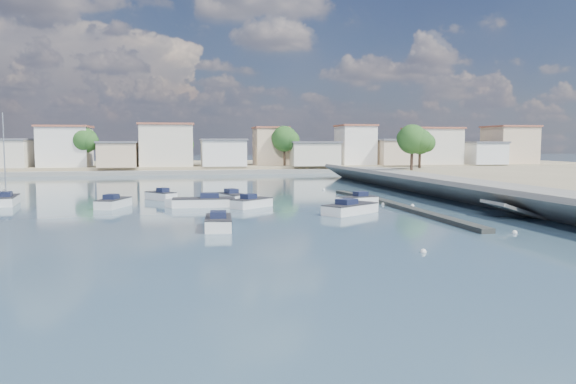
% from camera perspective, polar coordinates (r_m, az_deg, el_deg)
% --- Properties ---
extents(ground, '(400.00, 400.00, 0.00)m').
position_cam_1_polar(ground, '(77.24, -1.52, 0.61)').
color(ground, '#2A4554').
rests_on(ground, ground).
extents(seawall_walkway, '(5.00, 90.00, 1.80)m').
position_cam_1_polar(seawall_walkway, '(58.29, 21.42, -0.28)').
color(seawall_walkway, slate).
rests_on(seawall_walkway, ground).
extents(breakwater, '(2.00, 31.02, 0.35)m').
position_cam_1_polar(breakwater, '(52.77, 10.89, -1.34)').
color(breakwater, black).
rests_on(breakwater, ground).
extents(far_shore_land, '(160.00, 40.00, 1.40)m').
position_cam_1_polar(far_shore_land, '(128.69, -5.37, 2.66)').
color(far_shore_land, gray).
rests_on(far_shore_land, ground).
extents(far_shore_quay, '(160.00, 2.50, 0.80)m').
position_cam_1_polar(far_shore_quay, '(107.85, -4.25, 2.06)').
color(far_shore_quay, slate).
rests_on(far_shore_quay, ground).
extents(far_town, '(113.01, 12.80, 8.35)m').
position_cam_1_polar(far_town, '(115.29, 0.69, 4.51)').
color(far_town, beige).
rests_on(far_town, far_shore_land).
extents(shore_trees, '(74.56, 38.32, 7.92)m').
position_cam_1_polar(shore_trees, '(106.18, 0.41, 5.17)').
color(shore_trees, '#38281E').
rests_on(shore_trees, ground).
extents(motorboat_a, '(2.11, 5.06, 1.48)m').
position_cam_1_polar(motorboat_a, '(39.33, -7.09, -3.13)').
color(motorboat_a, silver).
rests_on(motorboat_a, ground).
extents(motorboat_b, '(4.20, 3.90, 1.48)m').
position_cam_1_polar(motorboat_b, '(51.87, -3.54, -1.14)').
color(motorboat_b, silver).
rests_on(motorboat_b, ground).
extents(motorboat_c, '(6.41, 2.41, 1.48)m').
position_cam_1_polar(motorboat_c, '(52.75, -8.92, -1.09)').
color(motorboat_c, silver).
rests_on(motorboat_c, ground).
extents(motorboat_d, '(4.43, 2.70, 1.48)m').
position_cam_1_polar(motorboat_d, '(53.96, 6.86, -0.93)').
color(motorboat_d, silver).
rests_on(motorboat_d, ground).
extents(motorboat_e, '(3.08, 4.92, 1.48)m').
position_cam_1_polar(motorboat_e, '(54.12, -17.20, -1.10)').
color(motorboat_e, silver).
rests_on(motorboat_e, ground).
extents(motorboat_f, '(3.44, 3.86, 1.48)m').
position_cam_1_polar(motorboat_f, '(60.10, -12.91, -0.41)').
color(motorboat_f, silver).
rests_on(motorboat_f, ground).
extents(motorboat_g, '(3.16, 5.04, 1.48)m').
position_cam_1_polar(motorboat_g, '(56.70, -5.48, -0.63)').
color(motorboat_g, silver).
rests_on(motorboat_g, ground).
extents(motorboat_h, '(5.47, 4.76, 1.48)m').
position_cam_1_polar(motorboat_h, '(47.60, 6.56, -1.71)').
color(motorboat_h, silver).
rests_on(motorboat_h, ground).
extents(sailboat, '(2.53, 6.10, 9.00)m').
position_cam_1_polar(sailboat, '(60.68, -26.67, -0.73)').
color(sailboat, silver).
rests_on(sailboat, ground).
extents(mooring_buoys, '(15.14, 40.44, 0.34)m').
position_cam_1_polar(mooring_buoys, '(51.42, 7.89, -1.60)').
color(mooring_buoys, white).
rests_on(mooring_buoys, ground).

